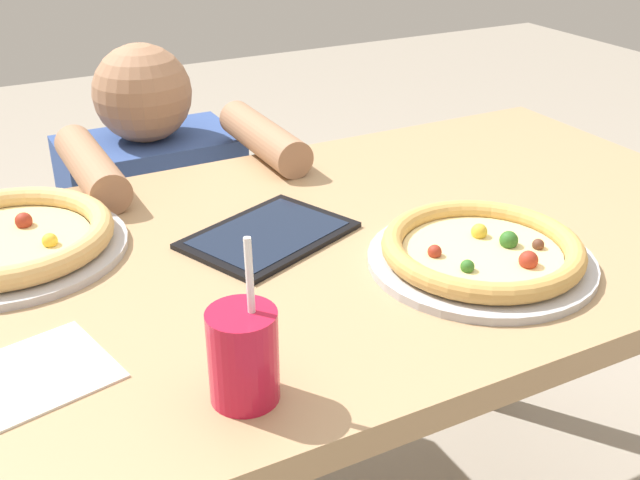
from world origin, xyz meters
The scene contains 7 objects.
dining_table centered at (0.00, 0.00, 0.64)m, with size 1.37×0.78×0.75m.
pizza_near centered at (0.13, -0.17, 0.77)m, with size 0.32×0.32×0.04m.
pizza_far centered at (-0.46, 0.18, 0.77)m, with size 0.34×0.34×0.05m.
drink_cup_colored centered at (-0.28, -0.28, 0.80)m, with size 0.08×0.08×0.19m.
paper_napkin centered at (-0.48, -0.14, 0.75)m, with size 0.16×0.14×0.00m, color white.
tablet centered at (-0.10, 0.05, 0.75)m, with size 0.29×0.25×0.01m.
diner_seated centered at (-0.13, 0.60, 0.43)m, with size 0.40×0.51×0.93m.
Camera 1 is at (-0.52, -0.91, 1.28)m, focal length 43.55 mm.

